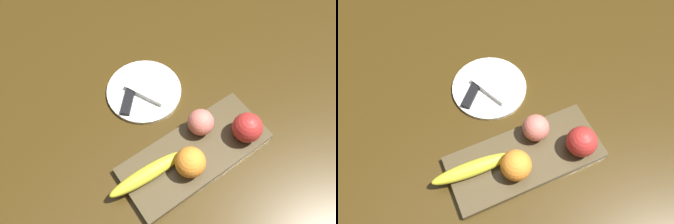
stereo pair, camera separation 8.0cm
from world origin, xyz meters
The scene contains 9 objects.
ground_plane centered at (0.00, 0.00, 0.00)m, with size 2.40×2.40×0.00m, color #3D2B0E.
fruit_tray centered at (0.02, 0.01, 0.01)m, with size 0.38×0.16×0.02m, color #4B3E26.
apple centered at (0.15, -0.03, 0.06)m, with size 0.07×0.07×0.07m, color red.
banana centered at (-0.11, 0.02, 0.04)m, with size 0.20×0.04×0.04m, color yellow.
orange_near_apple centered at (-0.02, -0.02, 0.06)m, with size 0.07×0.07×0.07m, color orange.
peach centered at (0.07, 0.05, 0.05)m, with size 0.07×0.07×0.07m, color #DC7163.
dinner_plate centered at (0.02, 0.24, 0.01)m, with size 0.21×0.21×0.01m, color white.
folded_napkin centered at (0.04, 0.24, 0.02)m, with size 0.10×0.12×0.02m, color white.
knife centered at (-0.03, 0.24, 0.02)m, with size 0.14×0.15×0.01m.
Camera 1 is at (-0.21, -0.20, 0.74)m, focal length 34.07 mm.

